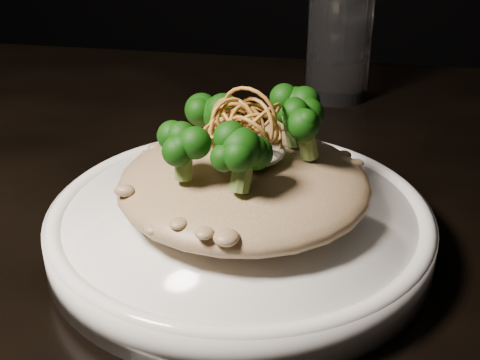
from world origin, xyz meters
name	(u,v)px	position (x,y,z in m)	size (l,w,h in m)	color
table	(218,277)	(0.00, 0.00, 0.67)	(1.10, 0.80, 0.75)	black
plate	(240,228)	(0.03, -0.07, 0.76)	(0.28, 0.28, 0.03)	white
risotto	(244,184)	(0.03, -0.06, 0.80)	(0.18, 0.18, 0.04)	brown
broccoli	(245,134)	(0.04, -0.07, 0.84)	(0.12, 0.12, 0.05)	black
cheese	(248,150)	(0.04, -0.06, 0.83)	(0.05, 0.05, 0.01)	white
shallots	(239,116)	(0.03, -0.07, 0.85)	(0.06, 0.06, 0.04)	brown
drinking_glass	(339,44)	(0.09, 0.26, 0.81)	(0.07, 0.07, 0.13)	silver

